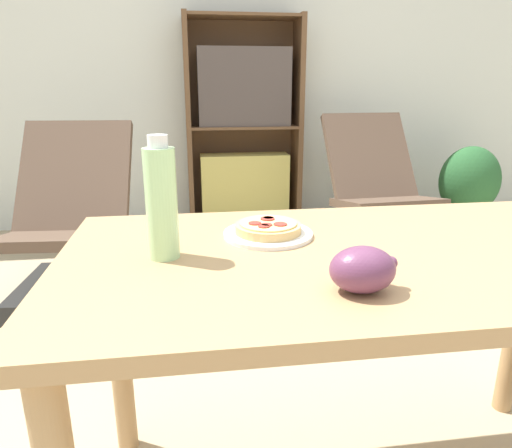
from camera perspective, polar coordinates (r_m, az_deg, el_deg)
name	(u,v)px	position (r m, az deg, el deg)	size (l,w,h in m)	color
wall_back	(241,51)	(3.60, -1.83, 20.77)	(8.00, 0.05, 2.60)	silver
dining_table	(374,290)	(1.08, 14.53, -7.99)	(1.37, 0.70, 0.72)	tan
pizza_on_plate	(268,230)	(1.09, 1.52, -0.79)	(0.21, 0.21, 0.04)	white
grape_bunch	(364,269)	(0.81, 13.30, -5.51)	(0.13, 0.10, 0.08)	#6B3856
drink_bottle	(161,202)	(0.94, -11.75, 2.74)	(0.06, 0.06, 0.25)	#B7EAA3
lounge_chair_near	(72,244)	(2.51, -21.99, -2.32)	(0.61, 0.80, 0.88)	black
lounge_chair_far	(377,209)	(3.09, 14.84, 1.87)	(0.60, 0.79, 0.88)	black
bookshelf	(244,136)	(3.44, -1.51, 10.94)	(0.84, 0.29, 1.53)	brown
potted_plant_floor	(469,186)	(3.68, 25.05, 4.29)	(0.44, 0.37, 0.65)	#8E5B42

